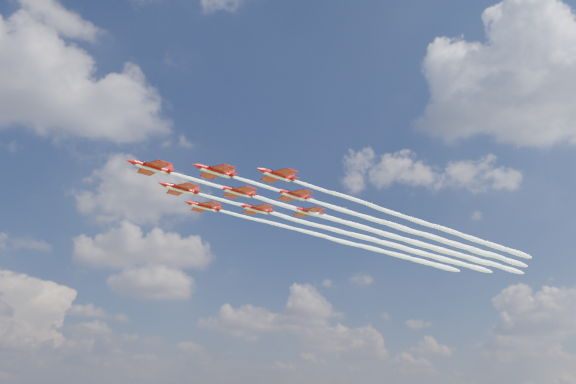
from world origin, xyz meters
name	(u,v)px	position (x,y,z in m)	size (l,w,h in m)	color
jet_lead	(343,222)	(39.21, 14.66, 74.02)	(113.32, 41.04, 2.56)	#A7090B
jet_row2_port	(390,224)	(51.57, 11.61, 74.02)	(113.32, 41.04, 2.56)	#A7090B
jet_row2_starb	(352,235)	(47.28, 24.50, 74.02)	(113.32, 41.04, 2.56)	#A7090B
jet_row3_port	(435,226)	(63.93, 8.56, 74.02)	(113.32, 41.04, 2.56)	#A7090B
jet_row3_centre	(395,237)	(59.64, 21.45, 74.02)	(113.32, 41.04, 2.56)	#A7090B
jet_row3_starb	(359,246)	(55.35, 34.35, 74.02)	(113.32, 41.04, 2.56)	#A7090B
jet_row4_port	(437,238)	(72.00, 18.40, 74.02)	(113.32, 41.04, 2.56)	#A7090B
jet_row4_starb	(399,247)	(67.71, 31.30, 74.02)	(113.32, 41.04, 2.56)	#A7090B
jet_tail	(438,249)	(80.07, 28.25, 74.02)	(113.32, 41.04, 2.56)	#A7090B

